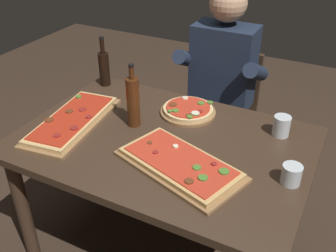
{
  "coord_description": "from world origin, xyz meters",
  "views": [
    {
      "loc": [
        0.74,
        -1.39,
        1.79
      ],
      "look_at": [
        0.0,
        0.05,
        0.79
      ],
      "focal_mm": 41.8,
      "sensor_mm": 36.0,
      "label": 1
    }
  ],
  "objects": [
    {
      "name": "tumbler_near_camera",
      "position": [
        0.62,
        -0.05,
        0.78
      ],
      "size": [
        0.08,
        0.08,
        0.09
      ],
      "color": "silver",
      "rests_on": "dining_table"
    },
    {
      "name": "pizza_rectangular_front",
      "position": [
        0.17,
        -0.16,
        0.76
      ],
      "size": [
        0.62,
        0.45,
        0.05
      ],
      "color": "olive",
      "rests_on": "dining_table"
    },
    {
      "name": "seated_diner",
      "position": [
        0.01,
        0.74,
        0.74
      ],
      "size": [
        0.53,
        0.41,
        1.33
      ],
      "color": "#23232D",
      "rests_on": "ground_plane"
    },
    {
      "name": "pizza_round_far",
      "position": [
        0.0,
        0.29,
        0.76
      ],
      "size": [
        0.3,
        0.3,
        0.05
      ],
      "color": "olive",
      "rests_on": "dining_table"
    },
    {
      "name": "dining_table",
      "position": [
        0.0,
        0.0,
        0.64
      ],
      "size": [
        1.4,
        0.96,
        0.74
      ],
      "color": "#3D2B1E",
      "rests_on": "ground_plane"
    },
    {
      "name": "pizza_rectangular_left",
      "position": [
        -0.49,
        -0.08,
        0.76
      ],
      "size": [
        0.33,
        0.63,
        0.05
      ],
      "color": "olive",
      "rests_on": "dining_table"
    },
    {
      "name": "oil_bottle_amber",
      "position": [
        -0.2,
        0.06,
        0.88
      ],
      "size": [
        0.07,
        0.07,
        0.33
      ],
      "color": "#47230F",
      "rests_on": "dining_table"
    },
    {
      "name": "ground_plane",
      "position": [
        0.0,
        0.0,
        0.0
      ],
      "size": [
        6.4,
        6.4,
        0.0
      ],
      "primitive_type": "plane",
      "color": "#38281E"
    },
    {
      "name": "diner_chair",
      "position": [
        0.01,
        0.86,
        0.49
      ],
      "size": [
        0.44,
        0.44,
        0.87
      ],
      "color": "#3D2B1E",
      "rests_on": "ground_plane"
    },
    {
      "name": "wine_bottle_dark",
      "position": [
        -0.61,
        0.38,
        0.85
      ],
      "size": [
        0.06,
        0.06,
        0.3
      ],
      "color": "black",
      "rests_on": "dining_table"
    },
    {
      "name": "tumbler_far_side",
      "position": [
        0.49,
        0.3,
        0.78
      ],
      "size": [
        0.08,
        0.08,
        0.1
      ],
      "color": "silver",
      "rests_on": "dining_table"
    }
  ]
}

